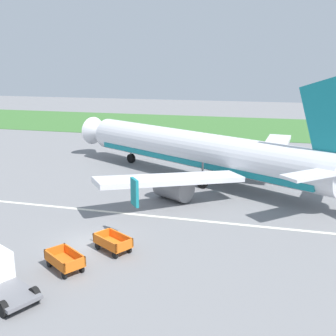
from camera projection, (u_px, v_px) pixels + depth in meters
name	position (u px, v px, depth m)	size (l,w,h in m)	color
ground_plane	(90.00, 244.00, 27.91)	(220.00, 220.00, 0.00)	slate
grass_strip	(214.00, 126.00, 79.84)	(220.00, 28.00, 0.06)	#3D7033
apron_stripe	(122.00, 213.00, 33.55)	(120.00, 0.36, 0.01)	silver
airplane	(205.00, 152.00, 42.08)	(34.62, 28.71, 11.34)	silver
baggage_cart_nearest	(65.00, 260.00, 24.26)	(3.37, 2.57, 1.07)	orange
baggage_cart_second_in_row	(113.00, 242.00, 26.68)	(3.43, 2.48, 1.07)	orange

